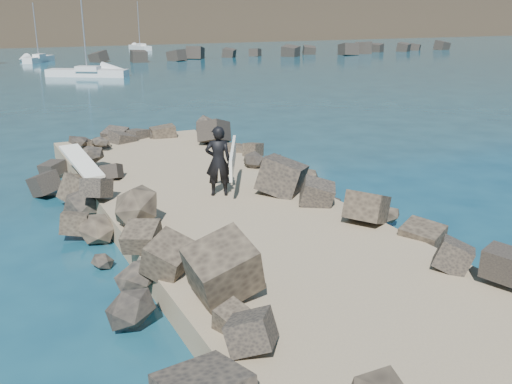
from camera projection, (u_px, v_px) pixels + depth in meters
ground at (239, 236)px, 14.86m from camera, size 800.00×800.00×0.00m
jetty at (276, 253)px, 13.07m from camera, size 6.00×26.00×0.60m
riprap_left at (146, 261)px, 12.19m from camera, size 2.60×22.00×1.00m
riprap_right at (365, 219)px, 14.69m from camera, size 2.60×22.00×1.00m
breakwater_secondary at (300, 51)px, 76.54m from camera, size 52.00×4.00×1.20m
surfboard_resting at (81, 165)px, 17.77m from camera, size 0.95×2.54×0.08m
surfer_with_board at (220, 161)px, 16.01m from camera, size 1.48×2.23×2.00m
sailboat_b at (39, 59)px, 66.66m from camera, size 4.09×5.21×6.78m
sailboat_c at (87, 73)px, 51.63m from camera, size 7.01×5.38×8.82m
sailboat_d at (140, 47)px, 88.57m from camera, size 2.08×6.08×7.31m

